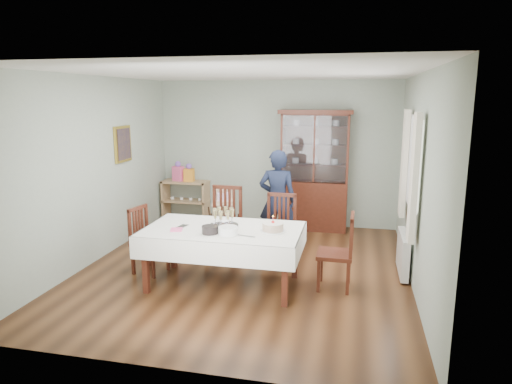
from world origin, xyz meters
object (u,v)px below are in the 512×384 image
(china_cabinet, at_px, (315,169))
(chair_far_right, at_px, (279,244))
(birthday_cake, at_px, (273,227))
(dining_table, at_px, (223,257))
(chair_end_right, at_px, (336,266))
(sideboard, at_px, (186,201))
(chair_far_left, at_px, (224,237))
(high_chair, at_px, (223,222))
(chair_end_left, at_px, (149,253))
(champagne_tray, at_px, (224,221))
(woman, at_px, (277,200))
(gift_bag_pink, at_px, (178,172))
(gift_bag_orange, at_px, (189,173))

(china_cabinet, height_order, chair_far_right, china_cabinet)
(birthday_cake, bearing_deg, dining_table, -179.88)
(chair_far_right, distance_m, chair_end_right, 1.12)
(china_cabinet, height_order, sideboard, china_cabinet)
(chair_far_left, xyz_separation_m, chair_far_right, (0.85, -0.05, -0.02))
(high_chair, bearing_deg, chair_end_left, -132.57)
(sideboard, relative_size, champagne_tray, 2.33)
(chair_far_right, relative_size, champagne_tray, 2.61)
(sideboard, bearing_deg, woman, -32.27)
(dining_table, bearing_deg, china_cabinet, 72.70)
(high_chair, distance_m, birthday_cake, 1.95)
(dining_table, bearing_deg, gift_bag_pink, 121.55)
(dining_table, relative_size, chair_end_right, 2.06)
(gift_bag_pink, bearing_deg, woman, -30.29)
(birthday_cake, bearing_deg, chair_far_left, 133.54)
(chair_far_right, bearing_deg, sideboard, 140.50)
(woman, bearing_deg, chair_end_right, 123.25)
(china_cabinet, xyz_separation_m, chair_far_left, (-1.17, -1.86, -0.80))
(chair_far_left, xyz_separation_m, gift_bag_pink, (-1.46, 1.86, 0.65))
(chair_end_right, relative_size, birthday_cake, 3.21)
(chair_end_right, xyz_separation_m, high_chair, (-1.89, 1.34, 0.10))
(chair_far_left, bearing_deg, champagne_tray, -71.07)
(china_cabinet, xyz_separation_m, chair_far_right, (-0.32, -1.91, -0.82))
(dining_table, xyz_separation_m, chair_far_left, (-0.29, 0.98, -0.06))
(champagne_tray, bearing_deg, china_cabinet, 71.75)
(china_cabinet, height_order, chair_end_left, china_cabinet)
(dining_table, xyz_separation_m, champagne_tray, (-0.02, 0.10, 0.45))
(woman, height_order, birthday_cake, woman)
(china_cabinet, height_order, gift_bag_orange, china_cabinet)
(birthday_cake, relative_size, gift_bag_orange, 0.88)
(chair_end_left, bearing_deg, dining_table, -88.09)
(chair_far_left, distance_m, chair_end_right, 1.87)
(chair_end_right, bearing_deg, champagne_tray, -84.35)
(chair_end_right, height_order, gift_bag_orange, gift_bag_orange)
(chair_far_right, relative_size, gift_bag_orange, 2.93)
(chair_far_right, height_order, gift_bag_orange, gift_bag_orange)
(sideboard, height_order, high_chair, high_chair)
(china_cabinet, bearing_deg, gift_bag_pink, 179.97)
(champagne_tray, height_order, gift_bag_pink, gift_bag_pink)
(chair_far_right, height_order, woman, woman)
(gift_bag_pink, bearing_deg, sideboard, 8.69)
(chair_end_right, height_order, woman, woman)
(birthday_cake, bearing_deg, high_chair, 125.48)
(dining_table, height_order, chair_far_right, chair_far_right)
(china_cabinet, relative_size, chair_far_left, 2.02)
(chair_end_right, height_order, birthday_cake, chair_end_right)
(champagne_tray, xyz_separation_m, gift_bag_orange, (-1.50, 2.75, 0.12))
(champagne_tray, relative_size, gift_bag_pink, 1.01)
(chair_end_right, distance_m, gift_bag_pink, 4.17)
(china_cabinet, distance_m, high_chair, 2.00)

